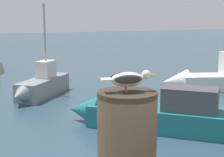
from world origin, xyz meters
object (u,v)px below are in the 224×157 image
object	(u,v)px
seagull	(128,79)
boat_white	(216,78)
boat_grey	(40,86)
boat_teal	(152,115)

from	to	relation	value
seagull	boat_white	size ratio (longest dim) A/B	0.08
seagull	boat_grey	distance (m)	11.21
boat_grey	boat_teal	xyz separation A→B (m)	(1.89, -5.02, -0.03)
seagull	boat_grey	size ratio (longest dim) A/B	0.11
seagull	boat_white	world-z (taller)	boat_white
boat_teal	seagull	bearing A→B (deg)	-122.69
seagull	boat_white	distance (m)	12.89
seagull	boat_white	bearing A→B (deg)	46.07
seagull	boat_teal	distance (m)	7.26
boat_grey	boat_teal	distance (m)	5.36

